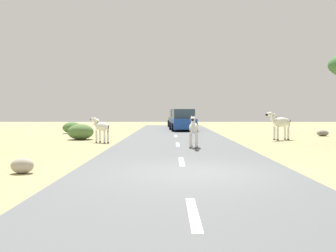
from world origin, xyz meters
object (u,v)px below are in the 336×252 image
zebra_2 (280,123)px  rock_2 (22,166)px  rock_1 (323,133)px  zebra_0 (194,128)px  bush_0 (81,132)px  zebra_1 (101,127)px  bush_1 (72,128)px  car_1 (183,121)px  car_0 (179,119)px

zebra_2 → rock_2: size_ratio=2.74×
rock_1 → zebra_2: bearing=-139.1°
zebra_0 → rock_1: zebra_0 is taller
zebra_2 → bush_0: zebra_2 is taller
zebra_2 → rock_1: size_ratio=2.21×
zebra_1 → rock_1: bearing=-31.5°
zebra_1 → bush_0: 2.62m
bush_0 → bush_1: size_ratio=1.08×
zebra_1 → car_1: 11.73m
zebra_1 → rock_2: (-0.35, -9.57, -0.61)m
car_1 → bush_0: car_1 is taller
zebra_0 → rock_1: (8.97, 8.26, -0.71)m
car_0 → rock_1: car_0 is taller
zebra_1 → car_1: (4.63, 10.78, 0.03)m
zebra_2 → car_1: size_ratio=0.37×
zebra_2 → bush_0: bearing=65.9°
zebra_1 → bush_0: (-1.57, 2.06, -0.37)m
zebra_0 → bush_0: zebra_0 is taller
car_1 → bush_1: car_1 is taller
zebra_0 → zebra_2: size_ratio=0.91×
zebra_0 → zebra_2: zebra_2 is taller
zebra_0 → car_0: bearing=-82.9°
bush_1 → zebra_1: bearing=-65.7°
bush_0 → bush_1: bearing=108.9°
zebra_2 → rock_1: bearing=-72.1°
zebra_2 → bush_1: (-13.41, 6.08, -0.57)m
bush_1 → zebra_2: bearing=-24.4°
zebra_0 → bush_1: 13.80m
zebra_0 → bush_1: zebra_0 is taller
bush_0 → rock_2: 11.70m
bush_0 → rock_2: size_ratio=2.46×
car_0 → car_1: same height
zebra_2 → rock_2: 15.32m
zebra_2 → bush_1: 14.74m
zebra_2 → rock_2: bearing=115.3°
car_1 → zebra_1: bearing=-117.1°
car_1 → bush_1: size_ratio=3.23×
car_0 → bush_0: (-6.04, -14.23, -0.40)m
zebra_1 → bush_1: (-3.57, 7.92, -0.40)m
car_1 → rock_2: car_1 is taller
rock_1 → car_1: bearing=147.5°
bush_0 → rock_2: bearing=-84.0°
rock_2 → car_1: bearing=76.3°
bush_1 → rock_1: size_ratio=1.84×
car_1 → bush_1: 8.70m
zebra_0 → car_0: 19.47m
bush_1 → rock_1: bearing=-9.4°
rock_1 → rock_2: rock_2 is taller
car_0 → bush_0: 15.47m
zebra_2 → car_1: 10.35m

